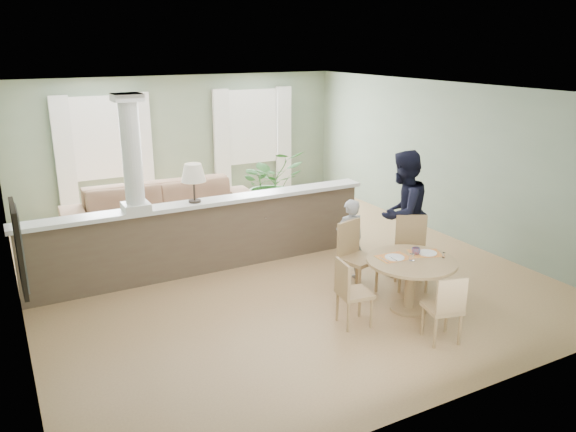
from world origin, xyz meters
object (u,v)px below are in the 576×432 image
chair_far_man (412,248)px  chair_side (350,290)px  sofa (166,214)px  chair_near (446,306)px  child_person (349,240)px  man_person (402,213)px  houseplant (271,184)px  dining_table (411,270)px  chair_far_boy (355,253)px

chair_far_man → chair_side: bearing=-127.6°
sofa → chair_near: size_ratio=3.99×
sofa → child_person: child_person is taller
chair_side → chair_far_man: bearing=-59.8°
chair_far_man → man_person: man_person is taller
man_person → chair_far_man: bearing=51.3°
houseplant → child_person: houseplant is taller
chair_near → dining_table: bearing=-89.2°
chair_far_boy → chair_far_man: bearing=-30.8°
sofa → dining_table: size_ratio=2.93×
chair_side → child_person: child_person is taller
houseplant → chair_far_boy: (-0.50, -3.59, -0.14)m
chair_far_boy → chair_near: bearing=-101.1°
chair_side → man_person: (1.59, 1.01, 0.47)m
dining_table → chair_near: (-0.21, -0.86, -0.09)m
chair_far_boy → child_person: size_ratio=0.81×
chair_far_man → chair_near: (-0.72, -1.46, -0.09)m
sofa → chair_far_man: (2.53, -3.47, 0.07)m
houseplant → chair_far_man: (0.30, -3.83, -0.13)m
chair_far_man → child_person: (-0.67, 0.57, 0.05)m
houseplant → chair_near: 5.31m
sofa → child_person: size_ratio=2.75×
dining_table → chair_far_man: chair_far_man is taller
dining_table → man_person: bearing=57.2°
sofa → chair_near: 5.25m
chair_far_boy → chair_near: 1.71m
dining_table → chair_far_boy: 0.89m
chair_far_boy → chair_near: size_ratio=1.17×
houseplant → chair_near: bearing=-94.6°
sofa → child_person: (1.86, -2.89, 0.12)m
sofa → man_person: bearing=-45.9°
houseplant → dining_table: houseplant is taller
sofa → man_person: man_person is taller
child_person → houseplant: bearing=-93.3°
chair_far_boy → chair_near: (0.08, -1.70, -0.08)m
dining_table → man_person: (0.66, 1.03, 0.38)m
chair_far_boy → houseplant: bearing=68.3°
sofa → chair_side: sofa is taller
dining_table → chair_far_man: bearing=49.6°
sofa → houseplant: size_ratio=2.45×
sofa → dining_table: sofa is taller
chair_near → man_person: (0.88, 1.89, 0.47)m
chair_side → child_person: (0.77, 1.16, 0.14)m
houseplant → dining_table: (-0.21, -4.43, -0.13)m
chair_far_boy → chair_side: chair_far_boy is taller
chair_side → dining_table: bearing=-82.6°
sofa → chair_near: (1.81, -4.92, -0.03)m
houseplant → man_person: (0.45, -3.40, 0.25)m
dining_table → man_person: size_ratio=0.61×
chair_near → child_person: child_person is taller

